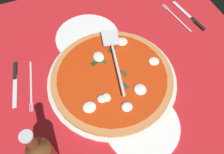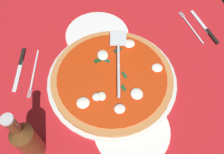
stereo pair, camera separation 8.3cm
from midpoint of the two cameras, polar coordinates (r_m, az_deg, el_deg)
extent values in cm
cube|color=red|center=(86.94, -0.78, 1.15)|extent=(105.84, 105.84, 0.80)
cube|color=silver|center=(78.86, 19.30, -15.52)|extent=(7.06, 7.06, 0.10)
cube|color=silver|center=(83.07, 20.73, -9.26)|extent=(7.06, 7.06, 0.10)
cube|color=silver|center=(77.59, 12.18, -13.27)|extent=(7.06, 7.06, 0.10)
cube|color=silver|center=(74.43, 2.30, -17.40)|extent=(7.06, 7.06, 0.10)
cube|color=silver|center=(88.21, 21.96, -3.66)|extent=(7.06, 7.06, 0.10)
cube|color=silver|center=(81.87, 14.13, -7.08)|extent=(7.06, 7.06, 0.10)
cube|color=silver|center=(77.60, 5.08, -10.79)|extent=(7.06, 7.06, 0.10)
cube|color=silver|center=(75.76, -4.95, -14.51)|extent=(7.06, 7.06, 0.10)
cube|color=silver|center=(76.53, -15.46, -17.82)|extent=(7.06, 7.06, 0.10)
cube|color=silver|center=(94.13, 23.03, 1.27)|extent=(7.06, 7.06, 0.10)
cube|color=silver|center=(87.08, 15.82, -1.55)|extent=(7.06, 7.06, 0.10)
cube|color=silver|center=(81.87, 7.50, -4.77)|extent=(7.06, 7.06, 0.10)
cube|color=silver|center=(78.88, -1.79, -8.20)|extent=(7.06, 7.06, 0.10)
cube|color=silver|center=(78.35, -11.66, -11.56)|extent=(7.06, 7.06, 0.10)
cube|color=silver|center=(80.34, -21.58, -14.52)|extent=(7.06, 7.06, 0.10)
cube|color=silver|center=(93.07, 17.30, 3.31)|extent=(7.06, 7.06, 0.10)
cube|color=silver|center=(87.08, 9.62, 0.61)|extent=(7.06, 7.06, 0.10)
cube|color=silver|center=(83.08, 1.01, -2.43)|extent=(7.06, 7.06, 0.10)
cube|color=silver|center=(81.37, -8.25, -5.62)|extent=(7.06, 7.06, 0.10)
cube|color=silver|center=(82.08, -17.73, -8.70)|extent=(7.06, 7.06, 0.10)
cube|color=silver|center=(85.16, -26.92, -11.42)|extent=(7.06, 7.06, 0.10)
cube|color=silver|center=(99.70, 18.61, 7.55)|extent=(7.06, 7.06, 0.10)
cube|color=silver|center=(93.07, 11.48, 5.34)|extent=(7.06, 7.06, 0.10)
cube|color=silver|center=(88.22, 3.49, 2.73)|extent=(7.06, 7.06, 0.10)
cube|color=silver|center=(85.45, -5.18, -0.16)|extent=(7.06, 7.06, 0.10)
cube|color=silver|center=(84.97, -14.19, -3.16)|extent=(7.06, 7.06, 0.10)
cube|color=silver|center=(86.81, -23.11, -6.04)|extent=(7.06, 7.06, 0.10)
cube|color=silver|center=(106.85, 19.76, 11.24)|extent=(7.06, 7.06, 0.10)
cube|color=silver|center=(99.71, 13.14, 9.46)|extent=(7.06, 7.06, 0.10)
cube|color=silver|center=(94.14, 5.69, 7.29)|extent=(7.06, 7.06, 0.10)
cube|color=silver|center=(90.46, -2.43, 4.75)|extent=(7.06, 7.06, 0.10)
cube|color=silver|center=(88.89, -10.97, 1.96)|extent=(7.06, 7.06, 0.10)
cube|color=silver|center=(89.54, -19.57, -0.90)|extent=(7.06, 7.06, 0.10)
cube|color=silver|center=(114.43, 20.79, 14.45)|extent=(7.06, 7.06, 0.10)
cube|color=silver|center=(106.86, 14.61, 13.04)|extent=(7.06, 7.06, 0.10)
cube|color=silver|center=(100.70, 7.66, 11.26)|extent=(7.06, 7.06, 0.10)
cube|color=silver|center=(96.24, 0.05, 9.10)|extent=(7.06, 7.06, 0.10)
cube|color=silver|center=(93.71, -8.03, 6.60)|extent=(7.06, 7.06, 0.10)
cube|color=silver|center=(93.27, -16.28, 3.89)|extent=(7.06, 7.06, 0.10)
cube|color=silver|center=(94.94, -24.37, 1.13)|extent=(7.06, 7.06, 0.10)
cube|color=silver|center=(114.44, 15.92, 16.16)|extent=(7.06, 7.06, 0.10)
cube|color=silver|center=(107.79, 9.42, 14.72)|extent=(7.06, 7.06, 0.10)
cube|color=silver|center=(102.67, 2.28, 12.92)|extent=(7.06, 7.06, 0.10)
cube|color=silver|center=(99.30, -5.35, 10.74)|extent=(7.06, 7.06, 0.10)
cube|color=silver|center=(97.87, -13.24, 8.26)|extent=(7.06, 7.06, 0.10)
cube|color=silver|center=(98.46, -21.10, 5.60)|extent=(7.06, 7.06, 0.10)
cube|color=silver|center=(115.31, 11.01, 17.74)|extent=(7.06, 7.06, 0.10)
cube|color=silver|center=(109.63, 4.29, 16.25)|extent=(7.06, 7.06, 0.10)
cube|color=silver|center=(105.54, -2.92, 14.39)|extent=(7.06, 7.06, 0.10)
cube|color=silver|center=(103.24, -10.44, 12.18)|extent=(7.06, 7.06, 0.10)
cube|color=silver|center=(102.84, -18.03, 9.71)|extent=(7.06, 7.06, 0.10)
cube|color=silver|center=(104.36, -25.42, 7.09)|extent=(7.06, 7.06, 0.10)
cube|color=silver|center=(112.32, -0.70, 17.60)|extent=(7.06, 7.06, 0.10)
cube|color=silver|center=(109.25, -7.86, 15.67)|extent=(7.06, 7.06, 0.10)
cube|color=silver|center=(107.96, -15.17, 13.43)|extent=(7.06, 7.06, 0.10)
cube|color=silver|center=(108.50, -22.38, 10.96)|extent=(7.06, 7.06, 0.10)
cube|color=silver|center=(113.72, -12.50, 16.76)|extent=(7.06, 7.06, 0.10)
cube|color=silver|center=(113.36, -19.51, 14.48)|extent=(7.06, 7.06, 0.10)
cube|color=silver|center=(114.74, -26.31, 12.02)|extent=(7.06, 7.06, 0.10)
cube|color=silver|center=(119.35, -23.47, 15.37)|extent=(7.06, 7.06, 0.10)
cylinder|color=silver|center=(83.96, -2.81, -0.78)|extent=(45.67, 45.67, 1.04)
cylinder|color=white|center=(76.39, 4.14, -11.79)|extent=(23.99, 23.99, 1.00)
cylinder|color=white|center=(96.92, -8.39, 9.27)|extent=(25.40, 25.40, 1.00)
cylinder|color=#C37B43|center=(82.88, -2.85, -0.31)|extent=(42.81, 42.81, 1.51)
cylinder|color=red|center=(82.12, -2.87, 0.02)|extent=(38.42, 38.42, 0.30)
ellipsoid|color=silver|center=(75.51, 0.48, -7.47)|extent=(3.41, 3.68, 1.10)
ellipsoid|color=white|center=(85.64, 7.37, 3.59)|extent=(3.76, 3.86, 0.84)
ellipsoid|color=silver|center=(77.12, -5.56, -5.53)|extent=(3.02, 3.06, 1.09)
ellipsoid|color=silver|center=(86.40, -6.03, 4.69)|extent=(4.73, 3.93, 1.22)
ellipsoid|color=white|center=(78.61, 3.84, -3.25)|extent=(4.38, 4.12, 1.09)
ellipsoid|color=silver|center=(90.35, -0.24, 8.32)|extent=(4.07, 4.38, 1.38)
ellipsoid|color=white|center=(76.33, -8.59, -7.45)|extent=(4.14, 4.28, 1.05)
ellipsoid|color=silver|center=(77.30, -4.39, -5.18)|extent=(3.30, 2.78, 0.98)
cube|color=#264A28|center=(82.38, 0.33, 0.79)|extent=(2.94, 1.87, 0.30)
cube|color=#174019|center=(85.57, -6.81, 3.32)|extent=(2.51, 3.72, 0.30)
cube|color=#224825|center=(79.59, 0.40, -2.38)|extent=(2.47, 1.61, 0.30)
cube|color=#203723|center=(88.70, -2.61, 6.46)|extent=(2.51, 3.50, 0.30)
cube|color=#1E512F|center=(85.54, -5.01, 3.56)|extent=(2.68, 2.99, 0.30)
cube|color=silver|center=(90.70, -3.06, 9.28)|extent=(8.62, 7.56, 0.30)
cylinder|color=silver|center=(81.36, -1.52, 1.88)|extent=(21.58, 5.41, 1.00)
cube|color=white|center=(107.07, 14.64, 13.40)|extent=(20.86, 14.25, 0.60)
cube|color=silver|center=(105.33, 13.58, 13.14)|extent=(15.70, 2.92, 0.25)
cube|color=silver|center=(110.58, 10.80, 16.30)|extent=(3.00, 0.66, 0.25)
cube|color=silver|center=(110.35, 10.61, 16.23)|extent=(3.00, 0.66, 0.25)
cube|color=silver|center=(110.12, 10.42, 16.16)|extent=(3.00, 0.66, 0.25)
cube|color=silver|center=(109.88, 10.23, 16.10)|extent=(3.00, 0.66, 0.25)
cube|color=black|center=(105.35, 17.87, 12.01)|extent=(8.15, 2.37, 0.80)
cube|color=silver|center=(109.75, 14.76, 14.96)|extent=(14.15, 3.46, 0.25)
cube|color=white|center=(90.45, -23.06, -1.63)|extent=(22.14, 15.66, 0.60)
cube|color=silver|center=(89.36, -21.50, -1.21)|extent=(17.30, 3.81, 0.25)
cube|color=silver|center=(84.31, -21.86, -7.09)|extent=(2.99, 0.77, 0.25)
cube|color=silver|center=(84.19, -21.57, -7.05)|extent=(2.99, 0.77, 0.25)
cube|color=silver|center=(84.06, -21.28, -7.01)|extent=(2.99, 0.77, 0.25)
cube|color=black|center=(93.89, -24.68, 1.22)|extent=(7.60, 2.56, 0.80)
cube|color=silver|center=(89.47, -24.85, -3.28)|extent=(13.18, 3.80, 0.25)
cone|color=brown|center=(62.55, -21.62, -15.83)|extent=(6.29, 6.29, 3.33)
cylinder|color=brown|center=(58.42, -23.07, -14.43)|extent=(2.62, 2.62, 5.93)
cylinder|color=#B7B7BC|center=(55.55, -24.21, -13.32)|extent=(3.01, 3.01, 0.60)
camera|label=1|loc=(0.04, -92.87, -4.46)|focal=37.93mm
camera|label=2|loc=(0.04, 87.13, 4.46)|focal=37.93mm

